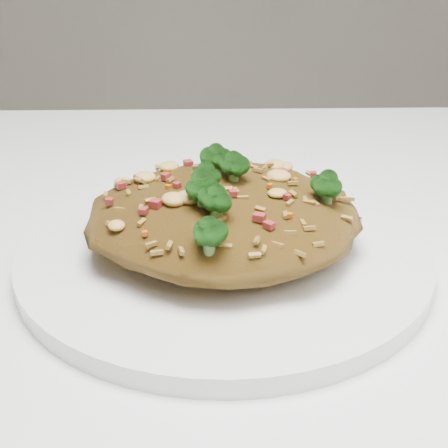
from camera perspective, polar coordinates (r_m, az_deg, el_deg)
The scene contains 4 objects.
dining_table at distance 0.51m, azimuth 13.93°, elevation -12.87°, with size 1.20×0.80×0.75m.
plate at distance 0.45m, azimuth -0.00°, elevation -2.50°, with size 0.29×0.29×0.01m, color white.
fried_rice at distance 0.43m, azimuth 0.02°, elevation 1.65°, with size 0.19×0.17×0.07m.
fork at distance 0.52m, azimuth 5.03°, elevation 2.44°, with size 0.14×0.11×0.00m.
Camera 1 is at (-0.13, -0.38, 0.98)m, focal length 50.00 mm.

